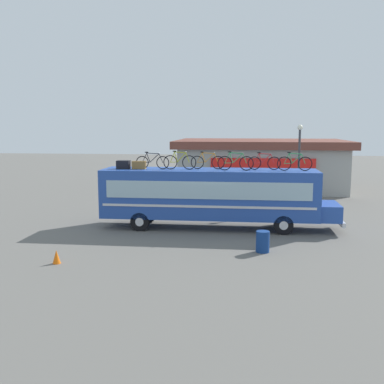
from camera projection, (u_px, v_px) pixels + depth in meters
ground_plane at (209, 228)px, 23.81m from camera, size 120.00×120.00×0.00m
bus at (212, 194)px, 23.53m from camera, size 12.17×2.49×3.05m
luggage_bag_1 at (123, 165)px, 23.73m from camera, size 0.66×0.48×0.43m
luggage_bag_2 at (139, 165)px, 23.65m from camera, size 0.70×0.36×0.41m
rooftop_bicycle_1 at (152, 162)px, 23.58m from camera, size 1.75×0.44×0.89m
rooftop_bicycle_2 at (180, 162)px, 23.37m from camera, size 1.70×0.44×0.96m
rooftop_bicycle_3 at (208, 162)px, 23.56m from camera, size 1.76×0.44×0.91m
rooftop_bicycle_4 at (235, 162)px, 22.87m from camera, size 1.81×0.44×0.95m
rooftop_bicycle_5 at (264, 162)px, 23.18m from camera, size 1.66×0.44×0.90m
rooftop_bicycle_6 at (295, 163)px, 22.69m from camera, size 1.73×0.44×0.93m
roadside_building at (261, 164)px, 38.64m from camera, size 14.02×9.46×4.07m
trash_bin at (263, 242)px, 19.18m from camera, size 0.57×0.57×0.90m
traffic_cone at (56, 257)px, 17.61m from camera, size 0.31×0.31×0.53m
street_lamp at (299, 159)px, 28.60m from camera, size 0.33×0.33×5.33m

